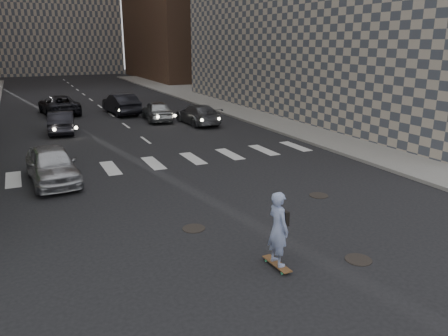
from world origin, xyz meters
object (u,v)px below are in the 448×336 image
object	(u,v)px
traffic_car_a	(61,122)
traffic_car_c	(59,105)
traffic_car_d	(157,110)
traffic_car_e	(121,104)
traffic_car_b	(198,114)
skateboarder	(278,229)
silver_sedan	(52,164)

from	to	relation	value
traffic_car_a	traffic_car_c	world-z (taller)	traffic_car_c
traffic_car_d	traffic_car_e	world-z (taller)	traffic_car_e
traffic_car_b	traffic_car_e	bearing A→B (deg)	-60.81
traffic_car_a	traffic_car_e	xyz separation A→B (m)	(4.97, 5.65, 0.12)
skateboarder	traffic_car_d	world-z (taller)	skateboarder
traffic_car_a	skateboarder	bearing A→B (deg)	105.66
skateboarder	silver_sedan	distance (m)	10.86
silver_sedan	traffic_car_d	world-z (taller)	silver_sedan
traffic_car_b	skateboarder	bearing A→B (deg)	72.02
traffic_car_e	skateboarder	bearing A→B (deg)	80.39
silver_sedan	traffic_car_c	distance (m)	18.16
traffic_car_a	traffic_car_b	bearing A→B (deg)	-178.53
traffic_car_c	traffic_car_d	xyz separation A→B (m)	(6.13, -6.00, -0.01)
skateboarder	traffic_car_b	distance (m)	20.26
traffic_car_c	traffic_car_a	bearing A→B (deg)	80.31
skateboarder	traffic_car_e	size ratio (longest dim) A/B	0.42
silver_sedan	traffic_car_a	bearing A→B (deg)	78.45
traffic_car_d	traffic_car_e	size ratio (longest dim) A/B	0.88
traffic_car_a	traffic_car_e	size ratio (longest dim) A/B	0.85
skateboarder	traffic_car_b	bearing A→B (deg)	71.65
traffic_car_c	traffic_car_e	distance (m)	4.86
traffic_car_b	traffic_car_d	xyz separation A→B (m)	(-2.18, 2.46, 0.06)
silver_sedan	traffic_car_a	size ratio (longest dim) A/B	1.05
traffic_car_d	traffic_car_e	distance (m)	4.35
traffic_car_a	traffic_car_c	xyz separation A→B (m)	(0.53, 7.65, 0.06)
traffic_car_b	traffic_car_d	size ratio (longest dim) A/B	1.08
silver_sedan	traffic_car_b	world-z (taller)	silver_sedan
traffic_car_b	silver_sedan	bearing A→B (deg)	41.47
skateboarder	traffic_car_a	xyz separation A→B (m)	(-3.21, 20.25, -0.38)
traffic_car_a	traffic_car_d	bearing A→B (deg)	-159.42
silver_sedan	traffic_car_e	world-z (taller)	traffic_car_e
silver_sedan	traffic_car_d	bearing A→B (deg)	52.22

